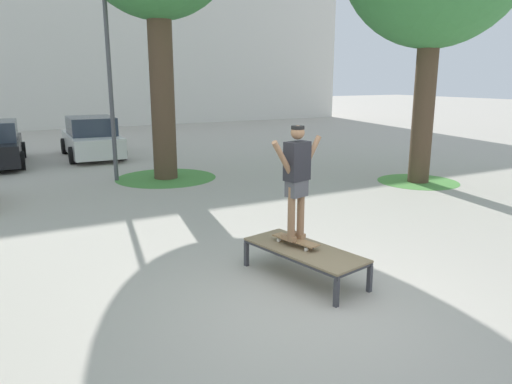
{
  "coord_description": "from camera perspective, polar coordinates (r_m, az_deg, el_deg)",
  "views": [
    {
      "loc": [
        -3.37,
        -4.86,
        2.9
      ],
      "look_at": [
        0.42,
        2.19,
        1.0
      ],
      "focal_mm": 33.84,
      "sensor_mm": 36.0,
      "label": 1
    }
  ],
  "objects": [
    {
      "name": "skate_box",
      "position": [
        7.17,
        5.74,
        -7.01
      ],
      "size": [
        1.14,
        2.02,
        0.46
      ],
      "color": "#38383D",
      "rests_on": "ground"
    },
    {
      "name": "ground_plane",
      "position": [
        6.59,
        5.95,
        -12.85
      ],
      "size": [
        120.0,
        120.0,
        0.0
      ],
      "primitive_type": "plane",
      "color": "#B2AA9E"
    },
    {
      "name": "skateboard",
      "position": [
        7.25,
        4.69,
        -5.72
      ],
      "size": [
        0.39,
        0.82,
        0.09
      ],
      "color": "#9E754C",
      "rests_on": "skate_box"
    },
    {
      "name": "grass_patch_mid_back",
      "position": [
        14.59,
        -10.59,
        1.67
      ],
      "size": [
        2.96,
        2.96,
        0.01
      ],
      "primitive_type": "cylinder",
      "color": "#47893D",
      "rests_on": "ground"
    },
    {
      "name": "skater",
      "position": [
        6.99,
        4.84,
        2.02
      ],
      "size": [
        0.99,
        0.36,
        1.69
      ],
      "color": "#8E6647",
      "rests_on": "skateboard"
    },
    {
      "name": "car_white",
      "position": [
        19.11,
        -18.86,
        6.0
      ],
      "size": [
        2.0,
        4.24,
        1.5
      ],
      "color": "silver",
      "rests_on": "ground"
    },
    {
      "name": "grass_patch_near_right",
      "position": [
        14.57,
        18.58,
        1.18
      ],
      "size": [
        2.27,
        2.27,
        0.01
      ],
      "primitive_type": "cylinder",
      "color": "#519342",
      "rests_on": "ground"
    },
    {
      "name": "light_post",
      "position": [
        14.33,
        -17.15,
        16.49
      ],
      "size": [
        0.36,
        0.36,
        5.83
      ],
      "color": "#4C4C51",
      "rests_on": "ground"
    },
    {
      "name": "building_facade",
      "position": [
        32.33,
        -25.41,
        19.25
      ],
      "size": [
        40.78,
        4.0,
        13.82
      ],
      "primitive_type": "cube",
      "color": "silver",
      "rests_on": "ground"
    }
  ]
}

